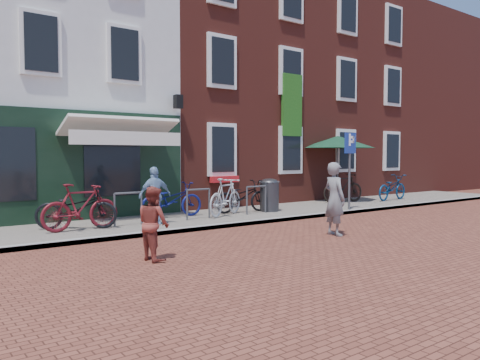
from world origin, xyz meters
TOP-DOWN VIEW (x-y plane):
  - ground at (0.00, 0.00)m, footprint 80.00×80.00m
  - sidewalk at (1.00, 1.50)m, footprint 24.00×3.00m
  - building_stucco at (-5.00, 7.00)m, footprint 8.00×8.00m
  - building_brick_mid at (2.00, 7.00)m, footprint 6.00×8.00m
  - building_brick_right at (8.00, 7.00)m, footprint 6.00×8.00m
  - filler_right at (14.50, 7.00)m, footprint 7.00×8.00m
  - litter_bin at (1.20, 1.43)m, footprint 0.58×0.58m
  - parking_sign at (3.50, 0.24)m, footprint 0.50×0.08m
  - parasol at (5.39, 2.40)m, footprint 2.76×2.76m
  - woman at (-0.09, -2.34)m, footprint 0.48×0.66m
  - boy at (-4.53, -2.19)m, footprint 0.53×0.66m
  - cafe_person at (-2.88, 1.00)m, footprint 0.85×0.37m
  - bicycle_0 at (-4.68, 1.46)m, footprint 1.93×1.44m
  - bicycle_1 at (-4.66, 1.19)m, footprint 1.81×0.58m
  - bicycle_2 at (-1.91, 1.93)m, footprint 1.87×0.71m
  - bicycle_3 at (-0.51, 1.33)m, footprint 1.83×1.25m
  - bicycle_4 at (0.35, 1.68)m, footprint 1.89×0.80m
  - bicycle_5 at (5.15, 1.92)m, footprint 1.85×0.78m
  - bicycle_6 at (7.27, 1.33)m, footprint 1.90×0.82m

SIDE VIEW (x-z plane):
  - ground at x=0.00m, z-range 0.00..0.00m
  - sidewalk at x=1.00m, z-range 0.00..0.10m
  - bicycle_0 at x=-4.68m, z-range 0.10..1.07m
  - bicycle_2 at x=-1.91m, z-range 0.10..1.07m
  - bicycle_4 at x=0.35m, z-range 0.10..1.07m
  - bicycle_6 at x=7.27m, z-range 0.10..1.07m
  - bicycle_1 at x=-4.66m, z-range 0.10..1.18m
  - bicycle_3 at x=-0.51m, z-range 0.10..1.18m
  - bicycle_5 at x=5.15m, z-range 0.10..1.18m
  - boy at x=-4.53m, z-range 0.00..1.28m
  - litter_bin at x=1.20m, z-range 0.12..1.19m
  - cafe_person at x=-2.88m, z-range 0.10..1.54m
  - woman at x=-0.09m, z-range 0.00..1.66m
  - parking_sign at x=3.50m, z-range 0.56..2.98m
  - parasol at x=5.39m, z-range 1.13..3.67m
  - building_stucco at x=-5.00m, z-range 0.00..9.00m
  - filler_right at x=14.50m, z-range 0.00..9.00m
  - building_brick_mid at x=2.00m, z-range 0.00..10.00m
  - building_brick_right at x=8.00m, z-range 0.00..10.00m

